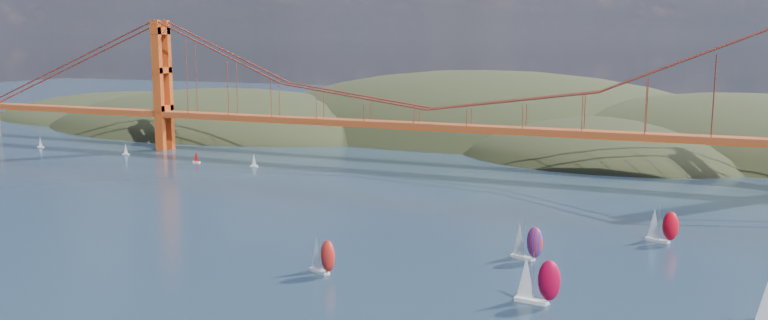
{
  "coord_description": "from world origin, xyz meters",
  "views": [
    {
      "loc": [
        88.92,
        -78.58,
        48.05
      ],
      "look_at": [
        19.17,
        90.0,
        17.98
      ],
      "focal_mm": 35.0,
      "sensor_mm": 36.0,
      "label": 1
    }
  ],
  "objects": [
    {
      "name": "racer_0",
      "position": [
        20.56,
        53.21,
        4.01
      ],
      "size": [
        7.56,
        5.35,
        8.48
      ],
      "rotation": [
        0.0,
        0.0,
        -0.43
      ],
      "color": "silver",
      "rests_on": "ground"
    },
    {
      "name": "racer_rwb",
      "position": [
        57.38,
        78.8,
        4.17
      ],
      "size": [
        7.89,
        5.31,
        8.83
      ],
      "rotation": [
        0.0,
        0.0,
        -0.39
      ],
      "color": "white",
      "rests_on": "ground"
    },
    {
      "name": "headlands",
      "position": [
        44.95,
        278.29,
        -12.46
      ],
      "size": [
        725.0,
        225.0,
        96.0
      ],
      "color": "black",
      "rests_on": "ground"
    },
    {
      "name": "distant_boat_3",
      "position": [
        -61.75,
        158.06,
        2.41
      ],
      "size": [
        3.0,
        2.0,
        4.7
      ],
      "color": "silver",
      "rests_on": "ground"
    },
    {
      "name": "bridge",
      "position": [
        -1.75,
        180.0,
        32.23
      ],
      "size": [
        552.0,
        12.0,
        55.0
      ],
      "color": "#993E1A",
      "rests_on": "ground"
    },
    {
      "name": "distant_boat_2",
      "position": [
        -87.21,
        157.19,
        2.41
      ],
      "size": [
        3.0,
        2.0,
        4.7
      ],
      "color": "silver",
      "rests_on": "ground"
    },
    {
      "name": "distant_boat_1",
      "position": [
        -126.27,
        162.49,
        2.41
      ],
      "size": [
        3.0,
        2.0,
        4.7
      ],
      "color": "silver",
      "rests_on": "ground"
    },
    {
      "name": "distant_boat_0",
      "position": [
        -175.22,
        164.3,
        2.41
      ],
      "size": [
        3.0,
        2.0,
        4.7
      ],
      "color": "silver",
      "rests_on": "ground"
    },
    {
      "name": "racer_3",
      "position": [
        83.98,
        105.07,
        4.15
      ],
      "size": [
        7.86,
        5.01,
        8.78
      ],
      "rotation": [
        0.0,
        0.0,
        -0.34
      ],
      "color": "silver",
      "rests_on": "ground"
    },
    {
      "name": "racer_1",
      "position": [
        64.75,
        52.47,
        4.57
      ],
      "size": [
        8.56,
        3.97,
        9.68
      ],
      "rotation": [
        0.0,
        0.0,
        -0.12
      ],
      "color": "silver",
      "rests_on": "ground"
    }
  ]
}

